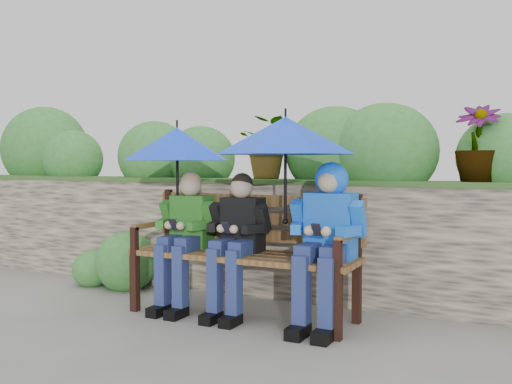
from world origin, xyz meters
The scene contains 8 objects.
ground centered at (0.00, 0.00, 0.00)m, with size 60.00×60.00×0.00m, color #606259.
garden_backdrop centered at (-0.02, 1.59, 0.65)m, with size 8.13×2.89×1.91m.
park_bench centered at (-0.05, 0.04, 0.54)m, with size 1.79×0.53×0.95m.
boy_left centered at (-0.56, -0.05, 0.63)m, with size 0.47×0.54×1.10m.
boy_middle centered at (-0.09, -0.04, 0.63)m, with size 0.47×0.54×1.10m.
boy_right centered at (0.63, -0.04, 0.70)m, with size 0.52×0.64×1.18m.
umbrella_left centered at (-0.65, -0.02, 1.33)m, with size 0.86×0.86×0.81m.
umbrella_right centered at (0.31, -0.04, 1.37)m, with size 1.04×1.04×0.84m.
Camera 1 is at (1.96, -3.84, 1.18)m, focal length 40.00 mm.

